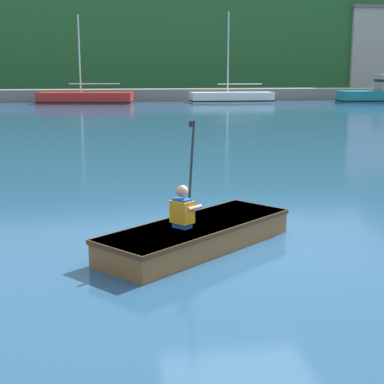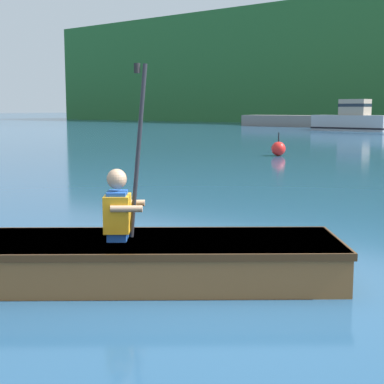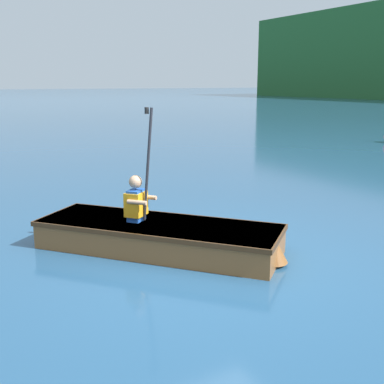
{
  "view_description": "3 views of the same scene",
  "coord_description": "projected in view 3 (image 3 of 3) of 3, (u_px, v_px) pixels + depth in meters",
  "views": [
    {
      "loc": [
        -2.04,
        -8.39,
        2.54
      ],
      "look_at": [
        -0.81,
        0.1,
        0.72
      ],
      "focal_mm": 55.0,
      "sensor_mm": 36.0,
      "label": 1
    },
    {
      "loc": [
        2.51,
        -3.97,
        1.47
      ],
      "look_at": [
        -0.81,
        0.1,
        0.72
      ],
      "focal_mm": 55.0,
      "sensor_mm": 36.0,
      "label": 2
    },
    {
      "loc": [
        4.55,
        -2.96,
        2.13
      ],
      "look_at": [
        -0.81,
        0.1,
        0.72
      ],
      "focal_mm": 45.0,
      "sensor_mm": 36.0,
      "label": 3
    }
  ],
  "objects": [
    {
      "name": "ground_plane",
      "position": [
        218.0,
        264.0,
        5.76
      ],
      "size": [
        300.0,
        300.0,
        0.0
      ],
      "primitive_type": "plane",
      "color": "navy"
    },
    {
      "name": "rowboat_foreground",
      "position": [
        161.0,
        235.0,
        6.19
      ],
      "size": [
        3.08,
        2.83,
        0.37
      ],
      "color": "brown",
      "rests_on": "ground"
    },
    {
      "name": "person_paddler",
      "position": [
        137.0,
        200.0,
        6.2
      ],
      "size": [
        0.46,
        0.46,
        1.46
      ],
      "color": "#1E4CA5",
      "rests_on": "rowboat_foreground"
    }
  ]
}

